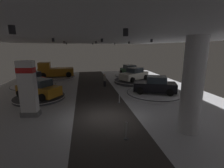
% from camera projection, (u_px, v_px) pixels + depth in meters
% --- Properties ---
extents(ground, '(24.00, 44.00, 0.06)m').
position_uv_depth(ground, '(105.00, 117.00, 11.65)').
color(ground, silver).
extents(ceiling_with_spotlights, '(24.00, 44.00, 0.39)m').
position_uv_depth(ceiling_with_spotlights, '(104.00, 36.00, 10.40)').
color(ceiling_with_spotlights, silver).
extents(column_right, '(1.16, 1.16, 5.50)m').
position_uv_depth(column_right, '(192.00, 86.00, 9.05)').
color(column_right, silver).
rests_on(column_right, ground).
extents(brand_sign_pylon, '(1.35, 0.84, 4.01)m').
position_uv_depth(brand_sign_pylon, '(28.00, 88.00, 11.35)').
color(brand_sign_pylon, slate).
rests_on(brand_sign_pylon, ground).
extents(display_platform_mid_right, '(5.68, 5.68, 0.27)m').
position_uv_depth(display_platform_mid_right, '(154.00, 93.00, 16.89)').
color(display_platform_mid_right, silver).
rests_on(display_platform_mid_right, ground).
extents(display_car_mid_right, '(4.57, 3.37, 1.71)m').
position_uv_depth(display_car_mid_right, '(155.00, 85.00, 16.69)').
color(display_car_mid_right, black).
rests_on(display_car_mid_right, display_platform_mid_right).
extents(display_platform_deep_left, '(5.68, 5.68, 0.25)m').
position_uv_depth(display_platform_deep_left, '(57.00, 77.00, 26.07)').
color(display_platform_deep_left, '#B7B7BC').
rests_on(display_platform_deep_left, ground).
extents(pickup_truck_deep_left, '(5.47, 3.04, 2.30)m').
position_uv_depth(pickup_truck_deep_left, '(54.00, 71.00, 25.75)').
color(pickup_truck_deep_left, '#B77519').
rests_on(pickup_truck_deep_left, display_platform_deep_left).
extents(display_platform_mid_left, '(4.79, 4.79, 0.24)m').
position_uv_depth(display_platform_mid_left, '(40.00, 97.00, 15.66)').
color(display_platform_mid_left, '#333338').
rests_on(display_platform_mid_left, ground).
extents(display_car_mid_left, '(4.48, 3.86, 1.71)m').
position_uv_depth(display_car_mid_left, '(39.00, 89.00, 15.46)').
color(display_car_mid_left, '#B77519').
rests_on(display_car_mid_left, display_platform_mid_left).
extents(display_platform_far_left, '(5.30, 5.30, 0.22)m').
position_uv_depth(display_platform_far_left, '(34.00, 86.00, 20.39)').
color(display_platform_far_left, silver).
rests_on(display_platform_far_left, ground).
extents(display_car_far_left, '(3.96, 4.44, 1.71)m').
position_uv_depth(display_car_far_left, '(33.00, 79.00, 20.22)').
color(display_car_far_left, red).
rests_on(display_car_far_left, display_platform_far_left).
extents(display_platform_far_right, '(5.60, 5.60, 0.38)m').
position_uv_depth(display_platform_far_right, '(134.00, 81.00, 22.75)').
color(display_platform_far_right, '#333338').
rests_on(display_platform_far_right, ground).
extents(display_car_far_right, '(4.52, 3.75, 1.71)m').
position_uv_depth(display_car_far_right, '(134.00, 74.00, 22.56)').
color(display_car_far_right, silver).
rests_on(display_car_far_right, display_platform_far_right).
extents(display_platform_deep_right, '(5.03, 5.03, 0.23)m').
position_uv_depth(display_platform_deep_right, '(130.00, 76.00, 27.50)').
color(display_platform_deep_right, '#B7B7BC').
rests_on(display_platform_deep_right, ground).
extents(display_car_deep_right, '(2.83, 4.46, 1.71)m').
position_uv_depth(display_car_deep_right, '(130.00, 71.00, 27.33)').
color(display_car_deep_right, '#2D5638').
rests_on(display_car_deep_right, display_platform_deep_right).
extents(visitor_walking_near, '(0.32, 0.32, 1.59)m').
position_uv_depth(visitor_walking_near, '(105.00, 80.00, 20.28)').
color(visitor_walking_near, black).
rests_on(visitor_walking_near, ground).
extents(stanchion_a, '(0.28, 0.28, 1.01)m').
position_uv_depth(stanchion_a, '(126.00, 133.00, 8.76)').
color(stanchion_a, '#333338').
rests_on(stanchion_a, ground).
extents(stanchion_b, '(0.28, 0.28, 1.01)m').
position_uv_depth(stanchion_b, '(119.00, 99.00, 14.43)').
color(stanchion_b, '#333338').
rests_on(stanchion_b, ground).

